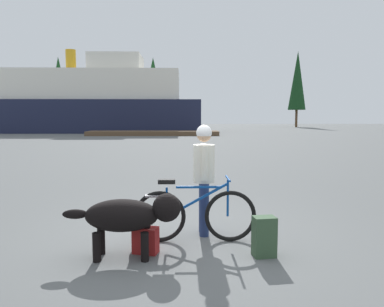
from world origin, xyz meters
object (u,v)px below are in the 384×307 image
object	(u,v)px
bicycle	(194,214)
backpack	(264,237)
dog	(129,216)
handbag_pannier	(146,240)
sailboat_moored	(138,126)
ferry_boat	(98,103)
person_cyclist	(204,170)

from	to	relation	value
bicycle	backpack	bearing A→B (deg)	-33.82
dog	handbag_pannier	distance (m)	0.44
handbag_pannier	sailboat_moored	xyz separation A→B (m)	(-5.08, 42.47, 0.31)
backpack	bicycle	bearing A→B (deg)	146.18
dog	sailboat_moored	world-z (taller)	sailboat_moored
bicycle	ferry_boat	size ratio (longest dim) A/B	0.08
bicycle	dog	distance (m)	1.02
backpack	ferry_boat	world-z (taller)	ferry_boat
person_cyclist	dog	xyz separation A→B (m)	(-0.99, -0.93, -0.44)
dog	handbag_pannier	world-z (taller)	dog
bicycle	handbag_pannier	world-z (taller)	bicycle
dog	ferry_boat	size ratio (longest dim) A/B	0.06
person_cyclist	bicycle	bearing A→B (deg)	-113.62
person_cyclist	sailboat_moored	distance (m)	42.10
ferry_boat	sailboat_moored	distance (m)	6.65
person_cyclist	backpack	xyz separation A→B (m)	(0.72, -0.94, -0.73)
ferry_boat	sailboat_moored	size ratio (longest dim) A/B	2.77
dog	person_cyclist	bearing A→B (deg)	43.44
dog	backpack	bearing A→B (deg)	-0.17
person_cyclist	dog	world-z (taller)	person_cyclist
person_cyclist	backpack	size ratio (longest dim) A/B	3.21
bicycle	ferry_boat	world-z (taller)	ferry_boat
bicycle	backpack	size ratio (longest dim) A/B	3.37
dog	ferry_boat	xyz separation A→B (m)	(-8.84, 38.02, 2.68)
dog	backpack	world-z (taller)	dog
backpack	ferry_boat	distance (m)	39.57
dog	sailboat_moored	distance (m)	42.90
handbag_pannier	person_cyclist	bearing A→B (deg)	44.44
bicycle	sailboat_moored	size ratio (longest dim) A/B	0.21
person_cyclist	sailboat_moored	size ratio (longest dim) A/B	0.20
bicycle	handbag_pannier	bearing A→B (deg)	-146.30
backpack	sailboat_moored	size ratio (longest dim) A/B	0.06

